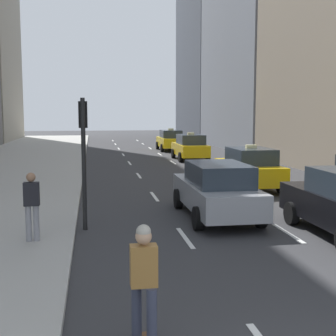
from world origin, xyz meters
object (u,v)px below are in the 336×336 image
object	(u,v)px
sedan_silver_behind	(217,190)
skateboarder	(144,282)
pedestrian_mid_block	(32,203)
taxi_third	(170,140)
taxi_lead	(249,168)
taxi_second	(190,147)
traffic_light_pole	(83,142)

from	to	relation	value
sedan_silver_behind	skateboarder	size ratio (longest dim) A/B	2.75
pedestrian_mid_block	taxi_third	bearing A→B (deg)	73.88
taxi_lead	skateboarder	distance (m)	14.05
taxi_second	skateboarder	xyz separation A→B (m)	(-5.87, -24.80, 0.08)
sedan_silver_behind	skateboarder	distance (m)	8.23
taxi_second	sedan_silver_behind	size ratio (longest dim) A/B	0.92
pedestrian_mid_block	traffic_light_pole	world-z (taller)	traffic_light_pole
taxi_second	traffic_light_pole	size ratio (longest dim) A/B	1.22
taxi_lead	sedan_silver_behind	world-z (taller)	taxi_lead
taxi_lead	taxi_third	bearing A→B (deg)	90.00
taxi_lead	sedan_silver_behind	xyz separation A→B (m)	(-2.80, -5.12, -0.01)
taxi_second	pedestrian_mid_block	world-z (taller)	taxi_second
taxi_second	skateboarder	distance (m)	25.48
skateboarder	pedestrian_mid_block	distance (m)	5.70
skateboarder	traffic_light_pole	distance (m)	7.10
taxi_lead	sedan_silver_behind	size ratio (longest dim) A/B	0.92
taxi_third	skateboarder	bearing A→B (deg)	-100.13
taxi_second	pedestrian_mid_block	xyz separation A→B (m)	(-7.96, -19.50, 0.19)
skateboarder	taxi_second	bearing A→B (deg)	76.68
sedan_silver_behind	skateboarder	bearing A→B (deg)	-111.89
taxi_lead	taxi_second	bearing A→B (deg)	90.00
taxi_lead	traffic_light_pole	bearing A→B (deg)	-138.99
traffic_light_pole	taxi_second	bearing A→B (deg)	69.35
traffic_light_pole	pedestrian_mid_block	bearing A→B (deg)	-127.28
traffic_light_pole	taxi_third	bearing A→B (deg)	75.42
taxi_second	pedestrian_mid_block	bearing A→B (deg)	-112.21
taxi_third	pedestrian_mid_block	size ratio (longest dim) A/B	2.67
traffic_light_pole	taxi_lead	bearing A→B (deg)	41.01
skateboarder	taxi_third	bearing A→B (deg)	79.87
traffic_light_pole	skateboarder	bearing A→B (deg)	-82.71
taxi_second	skateboarder	bearing A→B (deg)	-103.32
skateboarder	traffic_light_pole	world-z (taller)	traffic_light_pole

